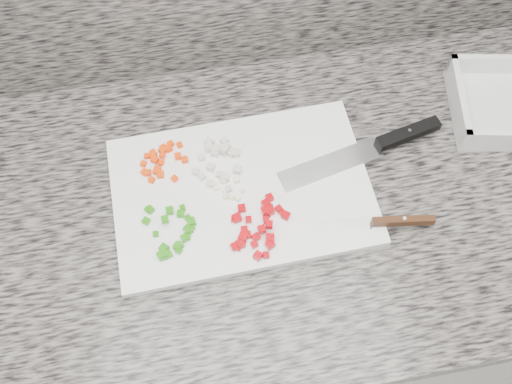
% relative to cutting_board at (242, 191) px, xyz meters
% --- Properties ---
extents(cabinet, '(3.92, 0.62, 0.86)m').
position_rel_cutting_board_xyz_m(cabinet, '(0.01, -0.02, -0.48)').
color(cabinet, silver).
rests_on(cabinet, ground).
extents(countertop, '(3.96, 0.64, 0.04)m').
position_rel_cutting_board_xyz_m(countertop, '(0.01, -0.02, -0.03)').
color(countertop, '#69635C').
rests_on(countertop, cabinet).
extents(cutting_board, '(0.43, 0.29, 0.01)m').
position_rel_cutting_board_xyz_m(cutting_board, '(0.00, 0.00, 0.00)').
color(cutting_board, white).
rests_on(cutting_board, countertop).
extents(carrot_pile, '(0.08, 0.08, 0.02)m').
position_rel_cutting_board_xyz_m(carrot_pile, '(-0.13, 0.07, 0.01)').
color(carrot_pile, '#FF3F05').
rests_on(carrot_pile, cutting_board).
extents(onion_pile, '(0.09, 0.11, 0.02)m').
position_rel_cutting_board_xyz_m(onion_pile, '(-0.03, 0.06, 0.01)').
color(onion_pile, beige).
rests_on(onion_pile, cutting_board).
extents(green_pepper_pile, '(0.09, 0.10, 0.02)m').
position_rel_cutting_board_xyz_m(green_pepper_pile, '(-0.12, -0.06, 0.01)').
color(green_pepper_pile, '#23810B').
rests_on(green_pepper_pile, cutting_board).
extents(red_pepper_pile, '(0.10, 0.11, 0.02)m').
position_rel_cutting_board_xyz_m(red_pepper_pile, '(0.01, -0.07, 0.01)').
color(red_pepper_pile, '#B9020A').
rests_on(red_pepper_pile, cutting_board).
extents(garlic_pile, '(0.06, 0.05, 0.01)m').
position_rel_cutting_board_xyz_m(garlic_pile, '(-0.02, 0.01, 0.01)').
color(garlic_pile, '#F5EEBD').
rests_on(garlic_pile, cutting_board).
extents(chef_knife, '(0.30, 0.10, 0.02)m').
position_rel_cutting_board_xyz_m(chef_knife, '(0.25, 0.04, 0.01)').
color(chef_knife, white).
rests_on(chef_knife, cutting_board).
extents(paring_knife, '(0.20, 0.04, 0.02)m').
position_rel_cutting_board_xyz_m(paring_knife, '(0.22, -0.10, 0.01)').
color(paring_knife, white).
rests_on(paring_knife, cutting_board).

